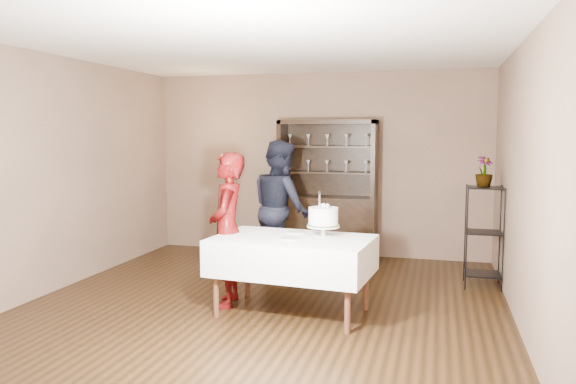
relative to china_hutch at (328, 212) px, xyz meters
name	(u,v)px	position (x,y,z in m)	size (l,w,h in m)	color
floor	(269,300)	(-0.20, -2.25, -0.66)	(5.00, 5.00, 0.00)	black
ceiling	(269,48)	(-0.20, -2.25, 2.04)	(5.00, 5.00, 0.00)	white
back_wall	(318,164)	(-0.20, 0.25, 0.69)	(5.00, 0.02, 2.70)	brown
wall_left	(67,173)	(-2.70, -2.25, 0.69)	(0.02, 5.00, 2.70)	brown
wall_right	(520,182)	(2.30, -2.25, 0.69)	(0.02, 5.00, 2.70)	brown
china_hutch	(328,212)	(0.00, 0.00, 0.00)	(1.40, 0.48, 2.00)	black
plant_etagere	(484,232)	(2.08, -1.05, -0.01)	(0.42, 0.42, 1.20)	black
cake_table	(292,256)	(0.15, -2.62, -0.07)	(1.64, 1.10, 0.78)	silver
woman	(227,229)	(-0.58, -2.50, 0.14)	(0.59, 0.39, 1.62)	#310407
man	(281,208)	(-0.38, -1.17, 0.20)	(0.84, 0.66, 1.73)	black
cake	(323,218)	(0.43, -2.46, 0.30)	(0.33, 0.33, 0.46)	silver
plate_near	(289,239)	(0.15, -2.72, 0.12)	(0.18, 0.18, 0.01)	silver
plate_far	(296,232)	(0.12, -2.35, 0.12)	(0.20, 0.20, 0.01)	silver
potted_plant	(484,172)	(2.06, -1.07, 0.70)	(0.20, 0.20, 0.36)	#456B33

